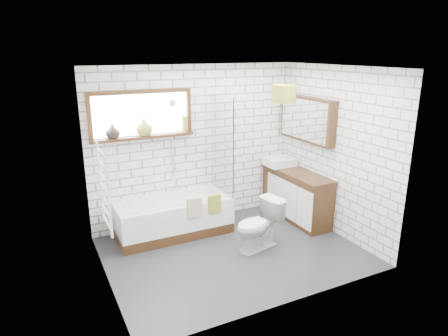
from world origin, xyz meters
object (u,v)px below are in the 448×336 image
toilet (258,225)px  basin (279,161)px  pendant (284,94)px  bathtub (173,217)px  vanity (296,195)px

toilet → basin: bearing=123.2°
pendant → bathtub: bearing=161.2°
toilet → pendant: bearing=111.9°
vanity → toilet: vanity is taller
bathtub → vanity: size_ratio=1.20×
bathtub → pendant: 2.46m
basin → pendant: 1.43m
pendant → toilet: bearing=-145.8°
vanity → pendant: size_ratio=4.14×
pendant → basin: bearing=57.5°
toilet → pendant: size_ratio=2.08×
basin → pendant: bearing=-122.5°
basin → toilet: 1.58m
bathtub → basin: 2.05m
bathtub → vanity: bearing=-9.6°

